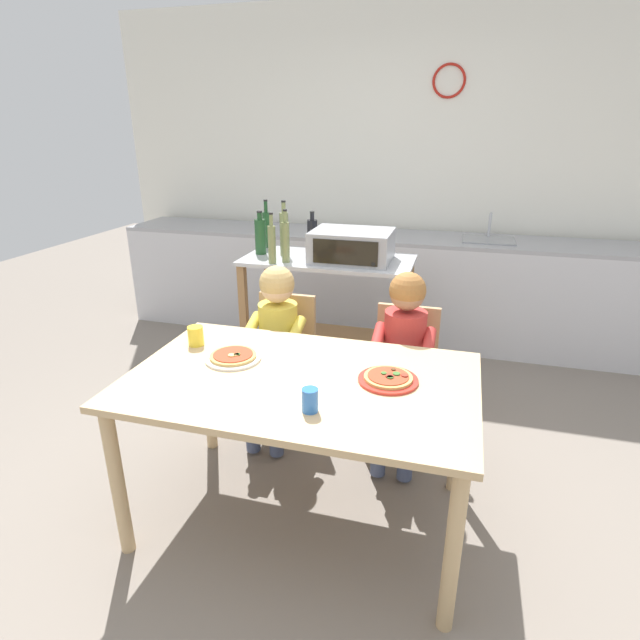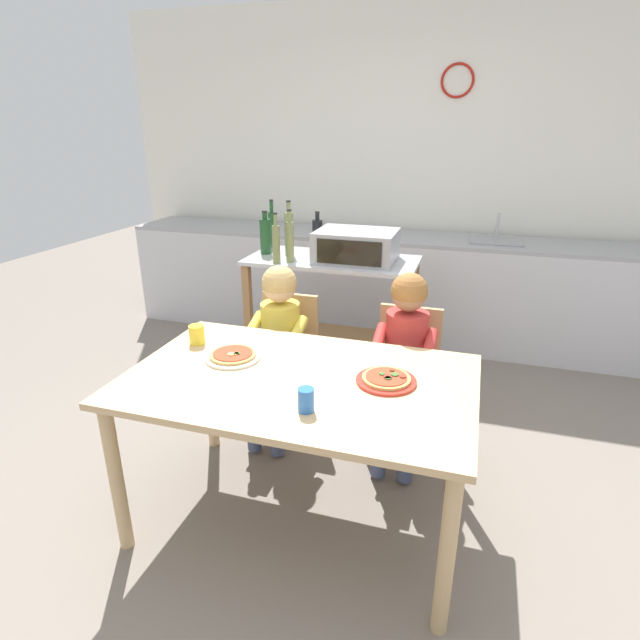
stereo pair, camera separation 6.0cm
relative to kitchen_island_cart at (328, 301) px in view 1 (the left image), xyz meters
name	(u,v)px [view 1 (the left image)]	position (x,y,z in m)	size (l,w,h in m)	color
ground_plane	(352,404)	(0.25, -0.30, -0.61)	(10.86, 10.86, 0.00)	slate
back_wall_tiled	(397,173)	(0.25, 1.39, 0.74)	(5.12, 0.14, 2.70)	white
kitchen_counter	(385,286)	(0.25, 0.98, -0.16)	(4.61, 0.60, 1.09)	silver
kitchen_island_cart	(328,301)	(0.00, 0.00, 0.00)	(1.14, 0.56, 0.91)	#B7BABF
toaster_oven	(352,246)	(0.17, -0.02, 0.40)	(0.51, 0.40, 0.20)	#999BA0
bottle_dark_olive_oil	(266,228)	(-0.52, 0.20, 0.44)	(0.05, 0.05, 0.34)	#1E4723
bottle_slim_sauce	(272,243)	(-0.31, -0.22, 0.43)	(0.05, 0.05, 0.32)	olive
bottle_brown_beer	(312,235)	(-0.16, 0.18, 0.42)	(0.07, 0.07, 0.28)	black
bottle_squat_spirits	(286,241)	(-0.24, -0.17, 0.44)	(0.05, 0.05, 0.34)	olive
bottle_clear_vinegar	(260,236)	(-0.48, 0.00, 0.43)	(0.08, 0.08, 0.30)	#1E4723
bottle_tall_green_wine	(284,233)	(-0.31, 0.00, 0.46)	(0.06, 0.06, 0.37)	olive
dining_table	(301,396)	(0.25, -1.39, 0.04)	(1.47, 0.92, 0.74)	tan
dining_chair_left	(283,353)	(-0.10, -0.65, -0.13)	(0.36, 0.36, 0.81)	tan
dining_chair_right	(404,369)	(0.61, -0.67, -0.13)	(0.36, 0.36, 0.81)	tan
child_in_yellow_shirt	(275,333)	(-0.10, -0.77, 0.05)	(0.32, 0.42, 1.01)	#424C6B
child_in_red_shirt	(403,347)	(0.61, -0.79, 0.06)	(0.32, 0.42, 1.03)	#424C6B
pizza_plate_white	(233,357)	(-0.10, -1.30, 0.15)	(0.25, 0.25, 0.03)	white
pizza_plate_red_rimmed	(388,379)	(0.61, -1.32, 0.15)	(0.25, 0.25, 0.03)	red
drinking_cup_blue	(310,400)	(0.37, -1.64, 0.18)	(0.06, 0.06, 0.09)	blue
drinking_cup_yellow	(196,336)	(-0.34, -1.20, 0.18)	(0.07, 0.07, 0.09)	yellow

